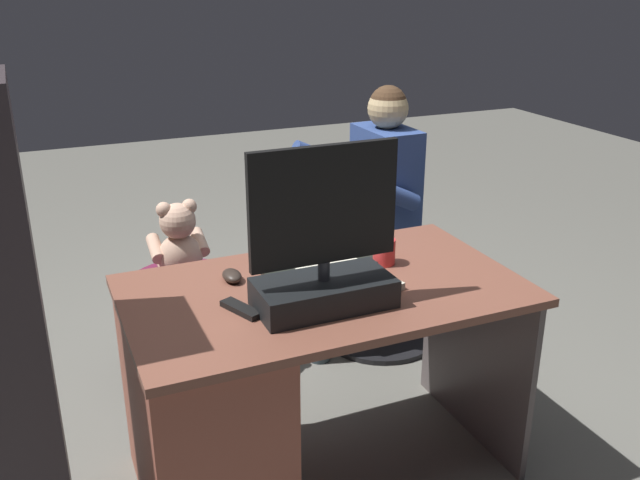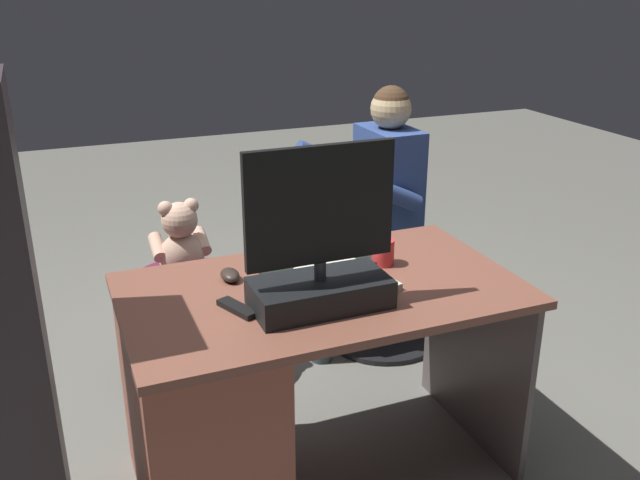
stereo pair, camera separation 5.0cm
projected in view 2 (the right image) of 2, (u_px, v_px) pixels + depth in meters
name	position (u px, v px, depth m)	size (l,w,h in m)	color
ground_plane	(286.00, 410.00, 2.82)	(10.00, 10.00, 0.00)	#66655D
desk	(229.00, 396.00, 2.24)	(1.27, 0.74, 0.72)	brown
monitor	(320.00, 262.00, 2.05)	(0.45, 0.21, 0.50)	black
keyboard	(321.00, 265.00, 2.37)	(0.42, 0.14, 0.02)	black
computer_mouse	(230.00, 275.00, 2.27)	(0.06, 0.10, 0.04)	#2F251F
cup	(383.00, 252.00, 2.38)	(0.08, 0.08, 0.09)	red
tv_remote	(237.00, 308.00, 2.07)	(0.04, 0.15, 0.02)	black
notebook_binder	(347.00, 279.00, 2.26)	(0.22, 0.30, 0.02)	beige
office_chair_teddy	(187.00, 320.00, 2.98)	(0.54, 0.54, 0.47)	black
teddy_bear	(181.00, 242.00, 2.86)	(0.24, 0.24, 0.34)	#D9AC91
visitor_chair	(384.00, 288.00, 3.29)	(0.55, 0.55, 0.47)	black
person	(371.00, 201.00, 3.10)	(0.51, 0.48, 1.21)	#304884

